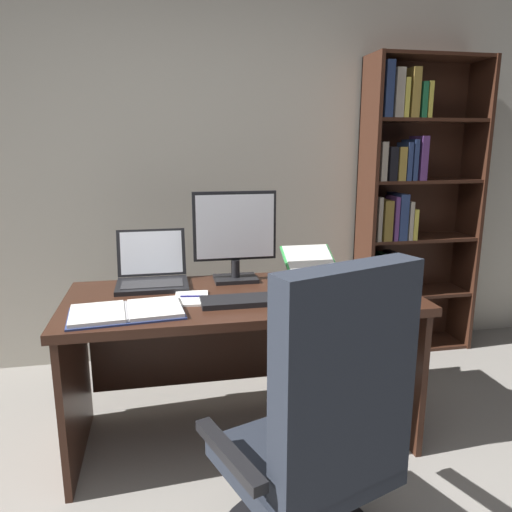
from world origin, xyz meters
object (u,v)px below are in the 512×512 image
(computer_mouse, at_px, (313,295))
(open_binder, at_px, (127,312))
(pen, at_px, (196,296))
(coffee_mug, at_px, (372,273))
(monitor, at_px, (235,237))
(laptop, at_px, (152,274))
(office_chair, at_px, (320,452))
(keyboard, at_px, (248,300))
(desk, at_px, (240,329))
(notepad, at_px, (191,298))
(bookshelf, at_px, (406,208))
(reading_stand_with_book, at_px, (310,261))

(computer_mouse, xyz_separation_m, open_binder, (-0.82, -0.05, -0.01))
(pen, relative_size, coffee_mug, 1.35)
(monitor, height_order, open_binder, monitor)
(laptop, xyz_separation_m, coffee_mug, (1.09, -0.19, -0.00))
(office_chair, bearing_deg, keyboard, 78.44)
(desk, xyz_separation_m, notepad, (-0.24, -0.11, 0.21))
(bookshelf, distance_m, pen, 1.78)
(notepad, relative_size, coffee_mug, 2.03)
(monitor, height_order, reading_stand_with_book, monitor)
(pen, bearing_deg, laptop, 124.71)
(reading_stand_with_book, xyz_separation_m, pen, (-0.64, -0.33, -0.05))
(monitor, height_order, coffee_mug, monitor)
(desk, distance_m, open_binder, 0.62)
(computer_mouse, bearing_deg, office_chair, -105.43)
(notepad, bearing_deg, desk, 25.05)
(desk, height_order, coffee_mug, coffee_mug)
(open_binder, relative_size, coffee_mug, 4.72)
(notepad, distance_m, coffee_mug, 0.92)
(open_binder, xyz_separation_m, coffee_mug, (1.19, 0.24, 0.04))
(bookshelf, distance_m, coffee_mug, 1.05)
(desk, distance_m, pen, 0.33)
(bookshelf, relative_size, reading_stand_with_book, 7.20)
(office_chair, bearing_deg, coffee_mug, 38.09)
(bookshelf, height_order, office_chair, bookshelf)
(desk, relative_size, laptop, 4.70)
(open_binder, bearing_deg, coffee_mug, 5.71)
(keyboard, xyz_separation_m, open_binder, (-0.52, -0.05, -0.00))
(computer_mouse, distance_m, reading_stand_with_book, 0.45)
(bookshelf, height_order, reading_stand_with_book, bookshelf)
(reading_stand_with_book, bearing_deg, bookshelf, 34.27)
(laptop, bearing_deg, office_chair, -64.45)
(open_binder, bearing_deg, reading_stand_with_book, 21.51)
(office_chair, distance_m, open_binder, 0.96)
(laptop, height_order, pen, laptop)
(monitor, xyz_separation_m, pen, (-0.22, -0.27, -0.21))
(keyboard, bearing_deg, laptop, 137.66)
(laptop, bearing_deg, coffee_mug, -10.11)
(reading_stand_with_book, bearing_deg, keyboard, -134.06)
(bookshelf, height_order, keyboard, bookshelf)
(coffee_mug, bearing_deg, reading_stand_with_book, 136.07)
(bookshelf, bearing_deg, open_binder, -149.32)
(laptop, height_order, coffee_mug, laptop)
(notepad, xyz_separation_m, pen, (0.02, 0.00, 0.01))
(monitor, relative_size, reading_stand_with_book, 1.66)
(pen, height_order, coffee_mug, coffee_mug)
(computer_mouse, height_order, open_binder, computer_mouse)
(computer_mouse, bearing_deg, reading_stand_with_book, 74.74)
(bookshelf, bearing_deg, coffee_mug, -126.34)
(office_chair, relative_size, reading_stand_with_book, 4.01)
(office_chair, height_order, keyboard, office_chair)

